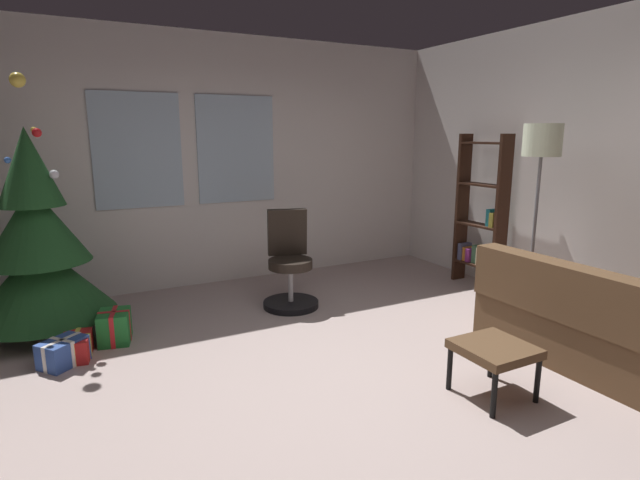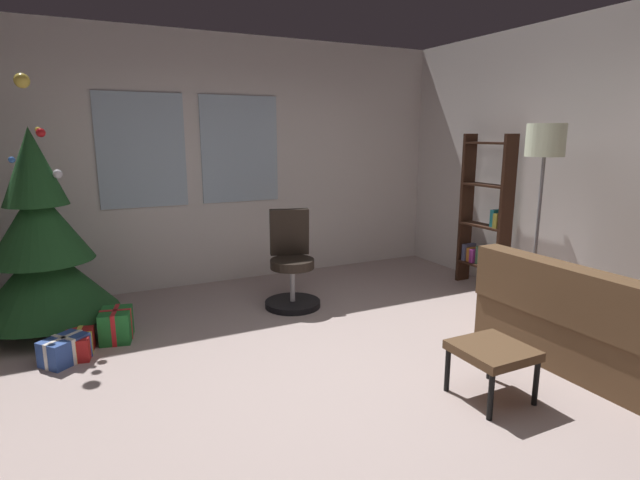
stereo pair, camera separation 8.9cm
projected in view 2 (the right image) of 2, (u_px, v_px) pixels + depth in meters
name	position (u px, v px, depth m)	size (l,w,h in m)	color
ground_plane	(356.00, 395.00, 3.43)	(5.38, 5.86, 0.10)	#AC9893
wall_back_with_windows	(226.00, 161.00, 5.73)	(5.38, 0.12, 2.81)	silver
wall_right_with_frames	(631.00, 171.00, 4.32)	(0.12, 5.86, 2.81)	silver
couch	(640.00, 340.00, 3.53)	(1.48, 1.98, 0.80)	brown
footstool	(492.00, 353.00, 3.24)	(0.45, 0.45, 0.37)	brown
holiday_tree	(42.00, 249.00, 4.29)	(1.17, 1.17, 2.20)	#4C331E
gift_box_red	(78.00, 345.00, 3.92)	(0.26, 0.37, 0.19)	red
gift_box_green	(116.00, 325.00, 4.20)	(0.30, 0.35, 0.27)	#1E722D
gift_box_gold	(72.00, 344.00, 3.95)	(0.30, 0.30, 0.16)	gold
gift_box_blue	(65.00, 350.00, 3.80)	(0.38, 0.37, 0.21)	#2D4C99
office_chair	(292.00, 269.00, 5.02)	(0.56, 0.57, 0.98)	black
bookshelf	(485.00, 222.00, 5.56)	(0.18, 0.64, 1.72)	#311B11
floor_lamp	(544.00, 158.00, 4.30)	(0.33, 0.33, 1.81)	slate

